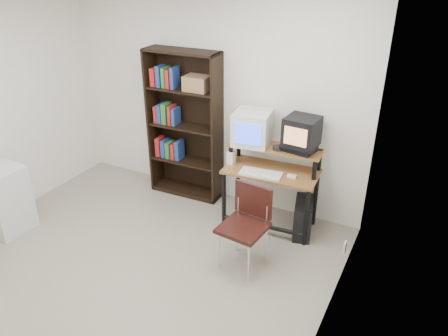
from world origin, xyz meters
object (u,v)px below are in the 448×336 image
at_px(crt_tv, 302,132).
at_px(bookshelf, 185,124).
at_px(pc_tower, 303,218).
at_px(mini_fridge, 4,200).
at_px(crt_monitor, 252,128).
at_px(computer_desk, 271,175).
at_px(school_chair, 247,218).

relative_size(crt_tv, bookshelf, 0.19).
height_order(pc_tower, mini_fridge, mini_fridge).
bearing_deg(crt_monitor, computer_desk, -25.86).
xyz_separation_m(computer_desk, crt_monitor, (-0.30, 0.09, 0.49)).
bearing_deg(mini_fridge, pc_tower, 28.75).
relative_size(computer_desk, bookshelf, 0.57).
xyz_separation_m(crt_monitor, school_chair, (0.35, -0.87, -0.62)).
bearing_deg(school_chair, crt_monitor, 117.49).
bearing_deg(computer_desk, bookshelf, 165.40).
xyz_separation_m(pc_tower, mini_fridge, (-3.13, -1.51, 0.18)).
bearing_deg(pc_tower, crt_monitor, 157.86).
xyz_separation_m(computer_desk, crt_tv, (0.28, 0.11, 0.54)).
relative_size(computer_desk, crt_tv, 2.95).
distance_m(pc_tower, bookshelf, 1.90).
xyz_separation_m(school_chair, mini_fridge, (-2.76, -0.73, -0.15)).
bearing_deg(bookshelf, crt_monitor, -10.71).
height_order(school_chair, mini_fridge, school_chair).
xyz_separation_m(crt_tv, school_chair, (-0.23, -0.89, -0.67)).
xyz_separation_m(crt_monitor, bookshelf, (-1.00, 0.15, -0.18)).
bearing_deg(school_chair, crt_tv, 81.42).
bearing_deg(mini_fridge, crt_tv, 31.51).
height_order(crt_monitor, school_chair, crt_monitor).
height_order(crt_monitor, crt_tv, crt_tv).
relative_size(crt_monitor, school_chair, 0.53).
distance_m(computer_desk, crt_tv, 0.62).
bearing_deg(mini_fridge, school_chair, 17.78).
xyz_separation_m(crt_monitor, pc_tower, (0.71, -0.09, -0.95)).
bearing_deg(school_chair, bookshelf, 148.56).
bearing_deg(crt_tv, mini_fridge, -146.89).
bearing_deg(mini_fridge, computer_desk, 32.16).
xyz_separation_m(computer_desk, school_chair, (0.05, -0.78, -0.13)).
xyz_separation_m(crt_tv, mini_fridge, (-2.99, -1.62, -0.82)).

